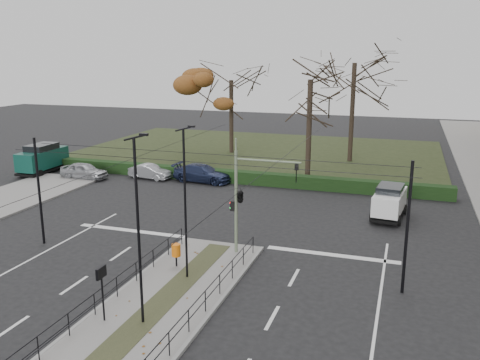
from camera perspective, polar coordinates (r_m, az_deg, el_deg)
The scene contains 19 objects.
ground at distance 24.29m, azimuth -6.08°, elevation -11.24°, with size 140.00×140.00×0.00m, color black.
median_island at distance 22.25m, azimuth -8.82°, elevation -13.61°, with size 4.40×15.00×0.14m, color slate.
park at distance 55.11m, azimuth 1.98°, elevation 3.17°, with size 38.00×26.00×0.10m, color black.
hedge at distance 42.61m, azimuth -3.14°, elevation 0.59°, with size 38.00×1.00×1.00m, color black.
median_railing at distance 21.77m, azimuth -9.03°, elevation -11.60°, with size 4.14×13.24×0.92m.
catenary at distance 24.46m, azimuth -4.72°, elevation -2.45°, with size 20.00×34.00×6.00m.
traffic_light at distance 26.04m, azimuth 0.21°, elevation -1.64°, with size 3.72×2.09×5.45m.
litter_bin at distance 25.30m, azimuth -7.19°, elevation -7.86°, with size 0.44×0.44×1.14m.
info_panel at distance 20.59m, azimuth -15.30°, elevation -10.64°, with size 0.13×0.59×2.25m.
streetlamp_median_near at distance 19.36m, azimuth -11.30°, elevation -5.56°, with size 0.62×0.13×7.45m.
streetlamp_median_far at distance 23.11m, azimuth -6.14°, elevation -2.53°, with size 0.60×0.12×7.17m.
parked_car_first at distance 45.10m, azimuth -17.10°, elevation 0.99°, with size 1.65×4.11×1.40m, color #9FA1A7.
parked_car_second at distance 43.87m, azimuth -10.07°, elevation 0.93°, with size 1.30×3.72×1.23m, color #9FA1A7.
parked_car_third at distance 42.25m, azimuth -4.23°, elevation 0.77°, with size 2.03×5.00×1.45m, color #1C2442.
white_van at distance 34.02m, azimuth 16.45°, elevation -2.28°, with size 2.21×4.13×2.19m.
green_van at distance 48.61m, azimuth -21.29°, elevation 2.32°, with size 2.22×5.25×2.59m.
rust_tree at distance 53.79m, azimuth -1.00°, elevation 11.14°, with size 9.68×9.68×10.02m.
bare_tree_center at distance 50.37m, azimuth 12.71°, elevation 11.94°, with size 8.41×8.41×12.56m.
bare_tree_near at distance 41.86m, azimuth 7.90°, elevation 10.28°, with size 5.83×5.83×10.98m.
Camera 1 is at (9.31, -19.94, 10.28)m, focal length 38.00 mm.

